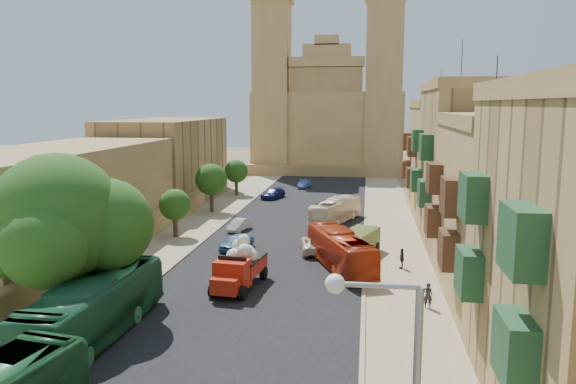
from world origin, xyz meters
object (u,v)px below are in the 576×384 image
(street_tree_c, at_px, (211,180))
(bus_red_east, at_px, (340,250))
(car_cream, at_px, (315,244))
(car_blue_b, at_px, (304,184))
(street_tree_b, at_px, (175,205))
(street_tree_d, at_px, (236,171))
(bus_cream_east, at_px, (336,211))
(street_tree_a, at_px, (116,227))
(car_white_a, at_px, (239,225))
(red_truck, at_px, (239,266))
(ficus_tree, at_px, (59,223))
(church, at_px, (329,118))
(car_white_b, at_px, (333,204))
(car_blue_a, at_px, (237,242))
(bus_green_north, at_px, (94,309))
(pedestrian_a, at_px, (428,295))
(olive_pickup, at_px, (358,243))
(pedestrian_c, at_px, (402,259))
(car_dkblue, at_px, (273,193))

(street_tree_c, distance_m, bus_red_east, 25.11)
(car_cream, xyz_separation_m, car_blue_b, (-4.83, 35.01, -0.09))
(street_tree_b, xyz_separation_m, street_tree_d, (0.00, 24.00, 0.22))
(street_tree_b, relative_size, bus_cream_east, 0.50)
(street_tree_a, bearing_deg, street_tree_c, 90.00)
(street_tree_a, xyz_separation_m, car_white_a, (5.16, 15.16, -2.96))
(red_truck, bearing_deg, car_cream, 67.14)
(ficus_tree, bearing_deg, street_tree_d, 90.76)
(car_white_a, bearing_deg, bus_cream_east, 41.72)
(church, relative_size, car_white_b, 9.32)
(bus_red_east, bearing_deg, car_blue_a, -46.79)
(street_tree_c, bearing_deg, street_tree_a, -90.00)
(bus_green_north, height_order, bus_cream_east, bus_green_north)
(street_tree_c, distance_m, street_tree_d, 12.01)
(ficus_tree, relative_size, street_tree_b, 2.13)
(bus_green_north, distance_m, pedestrian_a, 18.57)
(red_truck, height_order, olive_pickup, red_truck)
(street_tree_c, distance_m, car_blue_a, 17.29)
(car_white_a, xyz_separation_m, car_cream, (7.87, -6.75, 0.11))
(bus_cream_east, bearing_deg, pedestrian_c, 130.62)
(bus_green_north, xyz_separation_m, car_blue_b, (4.69, 53.59, -1.02))
(olive_pickup, relative_size, car_cream, 1.07)
(street_tree_c, xyz_separation_m, car_dkblue, (5.28, 9.87, -2.98))
(street_tree_b, xyz_separation_m, car_dkblue, (5.28, 21.87, -2.28))
(red_truck, relative_size, car_blue_b, 1.70)
(bus_cream_east, xyz_separation_m, car_blue_a, (-7.47, -11.88, -0.58))
(bus_red_east, bearing_deg, street_tree_b, -48.78)
(car_white_a, bearing_deg, street_tree_a, -96.45)
(street_tree_a, relative_size, bus_red_east, 0.54)
(bus_green_north, bearing_deg, car_white_a, 87.82)
(church, bearing_deg, street_tree_d, -108.09)
(red_truck, xyz_separation_m, pedestrian_c, (10.74, 5.87, -0.73))
(street_tree_a, relative_size, car_blue_b, 1.49)
(bus_green_north, relative_size, car_blue_a, 3.06)
(ficus_tree, bearing_deg, car_dkblue, 83.60)
(bus_red_east, bearing_deg, ficus_tree, 18.10)
(olive_pickup, xyz_separation_m, car_blue_a, (-9.97, 0.27, -0.31))
(street_tree_b, bearing_deg, bus_cream_east, 30.19)
(car_cream, xyz_separation_m, pedestrian_c, (6.66, -3.79, 0.09))
(bus_red_east, distance_m, car_blue_a, 9.65)
(bus_red_east, bearing_deg, red_truck, 19.15)
(bus_green_north, distance_m, car_blue_b, 53.80)
(church, distance_m, car_cream, 58.95)
(street_tree_d, xyz_separation_m, bus_cream_east, (14.00, -15.86, -1.91))
(church, bearing_deg, bus_red_east, -85.20)
(olive_pickup, bearing_deg, pedestrian_c, -46.64)
(ficus_tree, height_order, bus_cream_east, ficus_tree)
(street_tree_c, xyz_separation_m, pedestrian_c, (19.69, -19.38, -2.86))
(car_blue_a, bearing_deg, car_cream, 19.42)
(street_tree_a, distance_m, bus_cream_east, 24.64)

